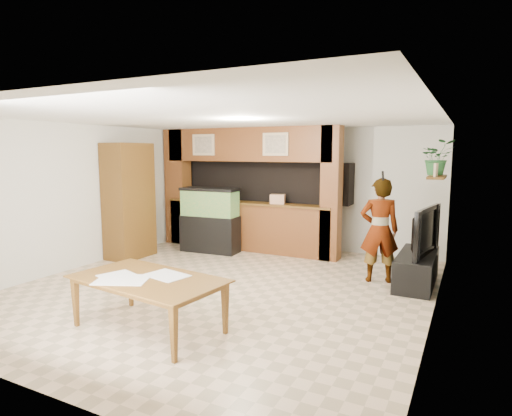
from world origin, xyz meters
The scene contains 22 objects.
floor centered at (0.00, 0.00, 0.00)m, with size 6.50×6.50×0.00m, color #D1B191.
ceiling centered at (0.00, 0.00, 2.60)m, with size 6.50×6.50×0.00m, color white.
wall_back centered at (0.00, 3.25, 1.30)m, with size 6.00×6.00×0.00m, color beige.
wall_left centered at (-3.00, 0.00, 1.30)m, with size 6.50×6.50×0.00m, color beige.
wall_right centered at (3.00, 0.00, 1.30)m, with size 6.50×6.50×0.00m, color beige.
partition centered at (-0.95, 2.64, 1.31)m, with size 4.20×0.99×2.60m.
wall_clock centered at (-2.97, 1.00, 1.90)m, with size 0.05×0.25×0.25m.
wall_shelf centered at (2.85, 1.95, 1.70)m, with size 0.25×0.90×0.04m, color brown.
pantry_cabinet centered at (-2.70, 0.85, 1.14)m, with size 0.57×0.93×2.27m, color brown.
trash_can centered at (-2.65, 0.80, 0.26)m, with size 0.28×0.28×0.52m, color #B2B2B7.
aquarium centered at (-1.51, 1.95, 0.66)m, with size 1.23×0.46×1.36m.
tv_stand centered at (2.65, 1.55, 0.25)m, with size 0.55×1.49×0.50m, color black.
television centered at (2.65, 1.55, 0.87)m, with size 1.31×0.17×0.75m, color black.
photo_frame centered at (2.85, 1.60, 1.83)m, with size 0.03×0.16×0.21m, color tan.
potted_plant centered at (2.82, 2.16, 2.01)m, with size 0.52×0.45×0.58m, color #255E2D.
person centered at (2.07, 1.42, 0.85)m, with size 0.62×0.41×1.69m, color #A17E58.
microphone centered at (2.12, 1.26, 1.74)m, with size 0.03×0.03×0.15m, color black.
dining_table centered at (0.03, -1.80, 0.32)m, with size 1.82×1.01×0.64m, color brown.
newspaper_a centered at (-0.17, -1.98, 0.64)m, with size 0.58×0.42×0.01m, color silver.
newspaper_b centered at (-0.26, -1.90, 0.64)m, with size 0.53×0.38×0.01m, color silver.
newspaper_c centered at (0.18, -1.60, 0.64)m, with size 0.50×0.36×0.01m, color silver.
counter_box centered at (-0.18, 2.45, 1.14)m, with size 0.30×0.20×0.20m, color tan.
Camera 1 is at (3.36, -5.53, 2.11)m, focal length 30.00 mm.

